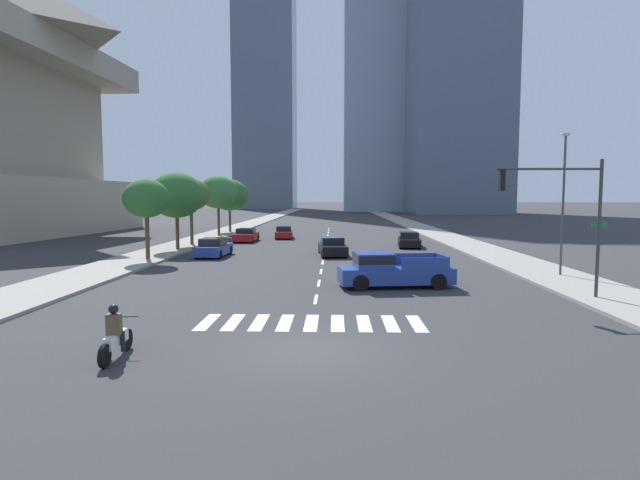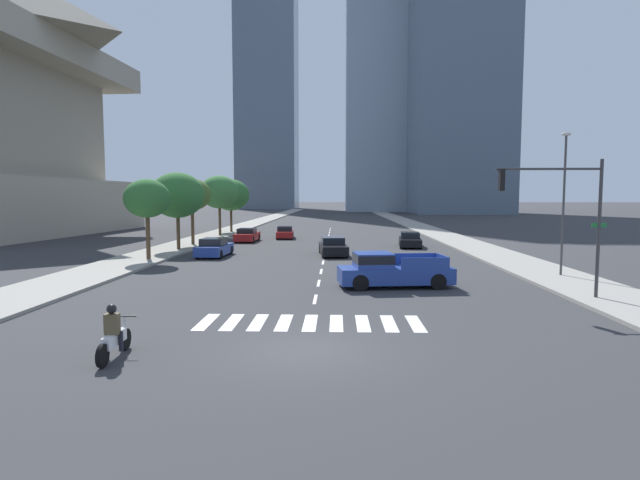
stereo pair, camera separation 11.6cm
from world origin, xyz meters
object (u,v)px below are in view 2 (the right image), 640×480
object	(u,v)px
sedan_red_1	(247,235)
street_tree_fourth	(219,192)
motorcycle_lead	(114,337)
street_tree_second	(177,195)
sedan_red_0	(285,233)
sedan_black_2	(410,240)
sedan_blue_4	(214,248)
street_tree_third	(192,195)
street_tree_nearest	(147,199)
sedan_black_3	(333,247)
pickup_truck	(390,270)
street_lamp_east	(564,193)
street_tree_fifth	(231,195)
traffic_signal_near	(560,203)

from	to	relation	value
sedan_red_1	street_tree_fourth	world-z (taller)	street_tree_fourth
motorcycle_lead	street_tree_second	size ratio (longest dim) A/B	0.34
sedan_red_0	sedan_black_2	xyz separation A→B (m)	(11.73, -8.72, 0.00)
sedan_blue_4	street_tree_third	distance (m)	9.57
motorcycle_lead	street_tree_nearest	world-z (taller)	street_tree_nearest
sedan_red_1	street_tree_fourth	distance (m)	8.34
sedan_black_3	street_tree_third	xyz separation A→B (m)	(-12.41, 6.71, 3.88)
pickup_truck	street_tree_nearest	bearing A→B (deg)	-38.97
street_lamp_east	street_tree_second	distance (m)	27.77
street_tree_second	street_tree_fifth	bearing A→B (deg)	90.00
traffic_signal_near	street_tree_second	distance (m)	28.84
sedan_black_3	street_tree_fourth	xyz separation A→B (m)	(-12.41, 17.06, 4.21)
sedan_blue_4	street_tree_fourth	xyz separation A→B (m)	(-3.82, 18.22, 4.20)
sedan_red_0	street_tree_third	bearing A→B (deg)	134.78
street_tree_second	street_tree_fourth	size ratio (longest dim) A/B	0.94
pickup_truck	traffic_signal_near	xyz separation A→B (m)	(6.65, -2.88, 3.25)
sedan_black_2	street_tree_third	size ratio (longest dim) A/B	0.81
sedan_black_2	street_tree_second	bearing A→B (deg)	-73.29
pickup_truck	street_lamp_east	xyz separation A→B (m)	(9.46, 3.19, 3.70)
street_tree_nearest	street_tree_fifth	xyz separation A→B (m)	(0.00, 26.76, 0.35)
motorcycle_lead	sedan_black_2	size ratio (longest dim) A/B	0.45
street_tree_third	street_tree_fifth	world-z (taller)	street_tree_fifth
sedan_blue_4	traffic_signal_near	distance (m)	23.70
street_tree_second	sedan_red_1	bearing A→B (deg)	64.47
motorcycle_lead	street_lamp_east	world-z (taller)	street_lamp_east
sedan_black_3	street_tree_second	size ratio (longest dim) A/B	0.81
sedan_black_3	traffic_signal_near	xyz separation A→B (m)	(9.47, -16.13, 3.45)
street_tree_third	traffic_signal_near	bearing A→B (deg)	-46.24
sedan_blue_4	street_tree_nearest	size ratio (longest dim) A/B	0.80
sedan_black_2	pickup_truck	bearing A→B (deg)	-5.28
street_tree_second	street_tree_fourth	bearing A→B (deg)	90.00
sedan_black_2	street_tree_nearest	size ratio (longest dim) A/B	0.87
motorcycle_lead	sedan_black_2	xyz separation A→B (m)	(12.25, 30.60, -0.00)
street_tree_second	street_tree_third	distance (m)	4.06
sedan_blue_4	street_lamp_east	bearing A→B (deg)	-110.39
street_tree_nearest	street_tree_fourth	xyz separation A→B (m)	(0.00, 20.88, 0.64)
sedan_red_1	street_tree_nearest	distance (m)	15.87
sedan_black_3	motorcycle_lead	bearing A→B (deg)	-18.65
street_tree_nearest	sedan_blue_4	bearing A→B (deg)	34.81
pickup_truck	sedan_black_3	bearing A→B (deg)	-85.22
sedan_black_2	sedan_blue_4	bearing A→B (deg)	-57.96
motorcycle_lead	street_tree_fourth	distance (m)	42.04
sedan_black_3	sedan_black_2	bearing A→B (deg)	128.56
sedan_blue_4	street_tree_second	world-z (taller)	street_tree_second
sedan_red_0	street_tree_nearest	xyz separation A→B (m)	(-7.28, -18.92, 3.61)
street_tree_third	street_tree_nearest	bearing A→B (deg)	-90.00
street_tree_second	sedan_blue_4	bearing A→B (deg)	-44.93
sedan_red_0	street_tree_fifth	size ratio (longest dim) A/B	0.70
sedan_red_0	sedan_black_3	size ratio (longest dim) A/B	0.88
street_tree_second	street_tree_fourth	distance (m)	14.41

